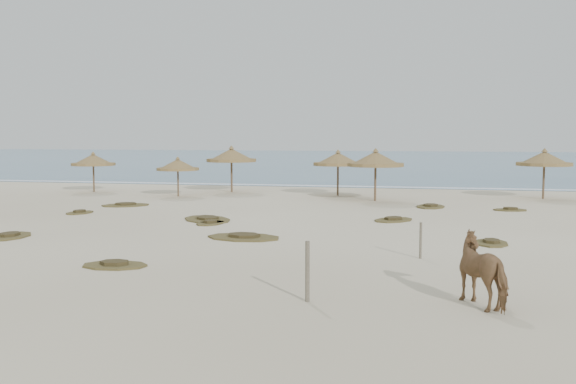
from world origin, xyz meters
name	(u,v)px	position (x,y,z in m)	size (l,w,h in m)	color
ground	(291,252)	(0.00, 0.00, 0.00)	(160.00, 160.00, 0.00)	beige
ocean	(397,160)	(0.00, 75.00, 0.00)	(200.00, 100.00, 0.01)	#2A5780
foam_line	(366,187)	(0.00, 26.00, 0.00)	(70.00, 0.60, 0.01)	silver
palapa_0	(93,160)	(-16.89, 18.25, 2.04)	(3.23, 3.23, 2.62)	brown
palapa_1	(178,165)	(-10.42, 16.58, 1.87)	(3.34, 3.34, 2.41)	brown
palapa_2	(231,156)	(-8.09, 19.90, 2.34)	(3.86, 3.86, 3.01)	brown
palapa_3	(338,160)	(-1.09, 19.00, 2.19)	(3.32, 3.32, 2.82)	brown
palapa_4	(376,160)	(1.38, 16.35, 2.31)	(4.12, 4.12, 2.97)	brown
palapa_5	(544,159)	(10.78, 19.57, 2.28)	(3.71, 3.71, 2.94)	brown
horse	(486,270)	(5.45, -5.27, 0.78)	(0.84, 1.85, 1.56)	#956644
fence_post_near	(307,271)	(1.60, -5.76, 0.68)	(0.10, 0.10, 1.36)	#6C6251
fence_post_far	(421,240)	(4.01, -0.15, 0.55)	(0.08, 0.08, 1.09)	#6C6251
scrub_0	(9,236)	(-10.59, 0.79, 0.05)	(1.53, 2.18, 0.16)	brown
scrub_1	(207,219)	(-5.12, 6.71, 0.05)	(3.23, 3.36, 0.16)	brown
scrub_2	(210,223)	(-4.59, 5.58, 0.05)	(1.32, 1.71, 0.16)	brown
scrub_3	(393,219)	(2.80, 8.24, 0.05)	(2.26, 2.43, 0.16)	brown
scrub_4	(491,243)	(6.35, 2.96, 0.05)	(1.16, 1.73, 0.16)	brown
scrub_6	(126,205)	(-11.17, 11.16, 0.05)	(2.93, 2.60, 0.16)	brown
scrub_7	(430,206)	(4.40, 13.85, 0.05)	(1.72, 2.36, 0.16)	brown
scrub_8	(80,212)	(-11.82, 7.74, 0.05)	(1.27, 1.71, 0.16)	brown
scrub_9	(244,237)	(-2.22, 2.37, 0.05)	(2.87, 2.00, 0.16)	brown
scrub_10	(510,210)	(8.20, 13.18, 0.05)	(1.77, 1.29, 0.16)	brown
scrub_11	(115,265)	(-4.41, -3.16, 0.05)	(1.98, 1.39, 0.16)	brown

